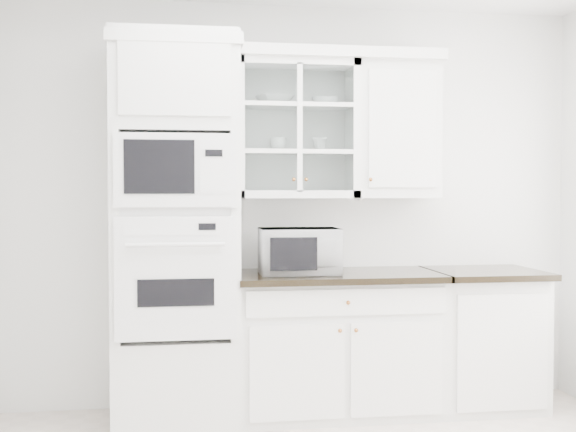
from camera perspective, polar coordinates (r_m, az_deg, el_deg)
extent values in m
cube|color=white|center=(4.91, -0.03, 0.87)|extent=(4.00, 0.02, 2.70)
cube|color=white|center=(4.55, -8.84, -1.14)|extent=(0.76, 0.65, 2.40)
cube|color=white|center=(4.23, -8.84, -4.90)|extent=(0.70, 0.03, 0.72)
cube|color=black|center=(4.23, -8.84, -6.01)|extent=(0.44, 0.01, 0.16)
cube|color=white|center=(4.21, -8.89, 3.58)|extent=(0.70, 0.03, 0.43)
cube|color=black|center=(4.19, -10.13, 3.86)|extent=(0.40, 0.01, 0.31)
cube|color=white|center=(4.78, 3.86, -10.17)|extent=(1.30, 0.60, 0.88)
cube|color=black|center=(4.67, 3.97, -4.73)|extent=(1.32, 0.67, 0.04)
cube|color=white|center=(5.08, 15.09, -9.49)|extent=(0.70, 0.60, 0.88)
cube|color=black|center=(4.98, 15.30, -4.38)|extent=(0.72, 0.67, 0.04)
cube|color=white|center=(4.78, 0.60, 6.84)|extent=(0.80, 0.33, 0.90)
cube|color=white|center=(4.77, 0.60, 5.04)|extent=(0.74, 0.29, 0.02)
cube|color=white|center=(4.79, 0.60, 8.63)|extent=(0.74, 0.29, 0.02)
cube|color=white|center=(4.93, 8.43, 6.67)|extent=(0.55, 0.33, 0.90)
cube|color=white|center=(4.80, -0.62, 12.66)|extent=(2.14, 0.38, 0.07)
imported|color=white|center=(4.59, 0.86, -2.77)|extent=(0.51, 0.43, 0.29)
imported|color=white|center=(4.77, -1.08, 9.13)|extent=(0.29, 0.29, 0.06)
imported|color=white|center=(4.83, 2.97, 9.02)|extent=(0.18, 0.18, 0.05)
imported|color=white|center=(4.74, -0.77, 5.70)|extent=(0.13, 0.13, 0.09)
imported|color=white|center=(4.78, 2.51, 5.69)|extent=(0.12, 0.12, 0.09)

